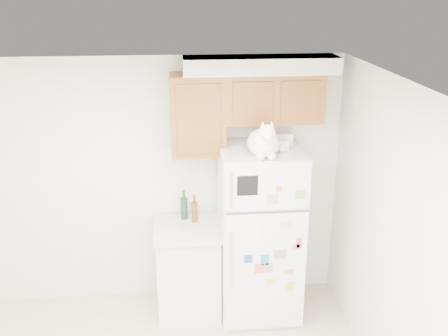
{
  "coord_description": "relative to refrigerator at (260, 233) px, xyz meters",
  "views": [
    {
      "loc": [
        0.3,
        -2.86,
        3.15
      ],
      "look_at": [
        0.72,
        1.55,
        1.55
      ],
      "focal_mm": 42.0,
      "sensor_mm": 36.0,
      "label": 1
    }
  ],
  "objects": [
    {
      "name": "room_shell",
      "position": [
        -0.94,
        -1.36,
        0.82
      ],
      "size": [
        3.84,
        4.04,
        2.52
      ],
      "color": "beige",
      "rests_on": "ground_plane"
    },
    {
      "name": "refrigerator",
      "position": [
        0.0,
        0.0,
        0.0
      ],
      "size": [
        0.76,
        0.78,
        1.7
      ],
      "color": "white",
      "rests_on": "ground_plane"
    },
    {
      "name": "base_counter",
      "position": [
        -0.69,
        0.07,
        -0.39
      ],
      "size": [
        0.64,
        0.64,
        0.92
      ],
      "color": "white",
      "rests_on": "ground_plane"
    },
    {
      "name": "cat",
      "position": [
        -0.01,
        -0.21,
        0.98
      ],
      "size": [
        0.34,
        0.5,
        0.35
      ],
      "color": "white",
      "rests_on": "refrigerator"
    },
    {
      "name": "storage_box_back",
      "position": [
        0.22,
        0.16,
        0.9
      ],
      "size": [
        0.19,
        0.14,
        0.1
      ],
      "primitive_type": "cube",
      "rotation": [
        0.0,
        0.0,
        0.07
      ],
      "color": "white",
      "rests_on": "refrigerator"
    },
    {
      "name": "storage_box_front",
      "position": [
        0.15,
        -0.03,
        0.89
      ],
      "size": [
        0.16,
        0.13,
        0.09
      ],
      "primitive_type": "cube",
      "rotation": [
        0.0,
        0.0,
        0.12
      ],
      "color": "white",
      "rests_on": "refrigerator"
    },
    {
      "name": "bottle_green",
      "position": [
        -0.71,
        0.25,
        0.22
      ],
      "size": [
        0.07,
        0.07,
        0.3
      ],
      "primitive_type": null,
      "color": "#19381E",
      "rests_on": "base_counter"
    },
    {
      "name": "bottle_amber",
      "position": [
        -0.61,
        0.18,
        0.21
      ],
      "size": [
        0.06,
        0.06,
        0.27
      ],
      "primitive_type": null,
      "color": "#593814",
      "rests_on": "base_counter"
    }
  ]
}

